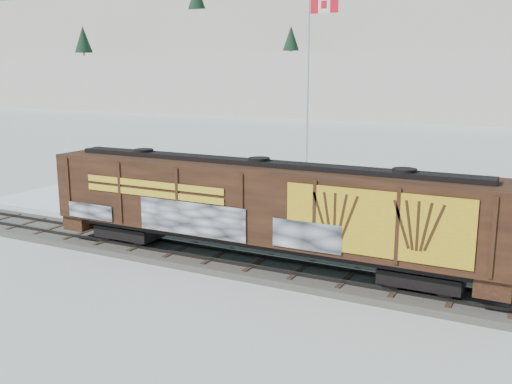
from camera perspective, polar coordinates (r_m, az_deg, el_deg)
The scene contains 9 objects.
ground at distance 25.53m, azimuth -3.83°, elevation -6.97°, with size 500.00×500.00×0.00m, color white.
rail_track at distance 25.49m, azimuth -3.84°, elevation -6.66°, with size 50.00×3.40×0.43m.
parking_strip at distance 31.90m, azimuth 3.14°, elevation -3.10°, with size 40.00×8.00×0.03m, color white.
hillside at distance 161.07m, azimuth 23.42°, elevation 13.03°, with size 360.00×110.00×93.00m.
hopper_railcar at distance 23.79m, azimuth 0.32°, elevation -1.26°, with size 19.82×3.06×4.26m.
flagpole at distance 36.35m, azimuth 5.28°, elevation 6.50°, with size 2.30×0.90×12.94m.
car_silver at distance 33.65m, azimuth -5.91°, elevation -1.18°, with size 1.56×3.88×1.32m, color silver.
car_white at distance 28.91m, azimuth 11.78°, elevation -3.39°, with size 1.54×4.42×1.46m, color silver.
car_dark at distance 31.01m, azimuth 9.21°, elevation -2.49°, with size 1.71×4.20×1.22m, color #21242A.
Camera 1 is at (12.57, -20.66, 8.19)m, focal length 40.00 mm.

